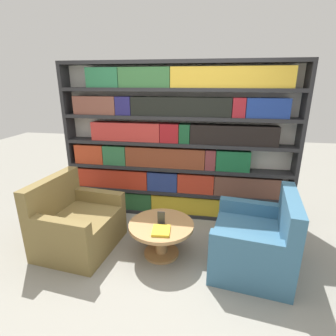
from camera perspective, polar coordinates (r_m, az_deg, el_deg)
The scene contains 7 objects.
ground_plane at distance 3.22m, azimuth -1.63°, elevation -20.05°, with size 14.00×14.00×0.00m, color gray.
bookshelf at distance 3.86m, azimuth 1.92°, elevation 5.02°, with size 3.37×0.30×2.27m.
armchair_left at distance 3.51m, azimuth -19.28°, elevation -11.61°, with size 0.92×1.01×0.89m.
armchair_right at distance 3.16m, azimuth 18.52°, elevation -15.19°, with size 0.95×1.04×0.89m.
coffee_table at distance 3.19m, azimuth -1.46°, elevation -13.82°, with size 0.77×0.77×0.42m.
table_sign at distance 3.10m, azimuth -1.49°, elevation -10.95°, with size 0.09×0.06×0.15m.
stray_book at distance 2.97m, azimuth -1.50°, elevation -13.47°, with size 0.22×0.24×0.03m.
Camera 1 is at (0.52, -2.46, 2.00)m, focal length 28.00 mm.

